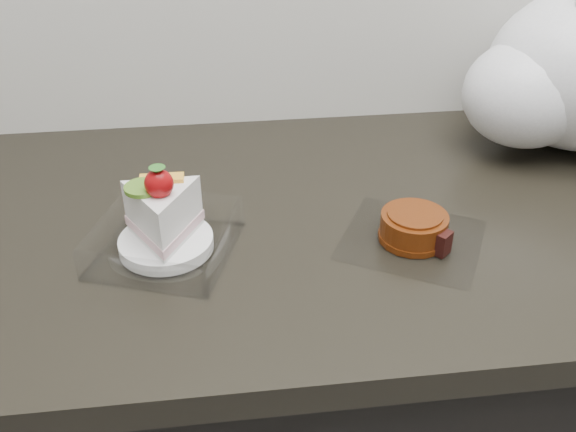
% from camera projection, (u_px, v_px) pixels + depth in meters
% --- Properties ---
extents(counter, '(2.04, 0.64, 0.90)m').
position_uv_depth(counter, '(395.00, 412.00, 1.17)').
color(counter, black).
rests_on(counter, ground).
extents(cake_tray, '(0.21, 0.21, 0.13)m').
position_uv_depth(cake_tray, '(164.00, 229.00, 0.81)').
color(cake_tray, white).
rests_on(cake_tray, counter).
extents(mooncake_wrap, '(0.23, 0.23, 0.04)m').
position_uv_depth(mooncake_wrap, '(414.00, 230.00, 0.84)').
color(mooncake_wrap, white).
rests_on(mooncake_wrap, counter).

